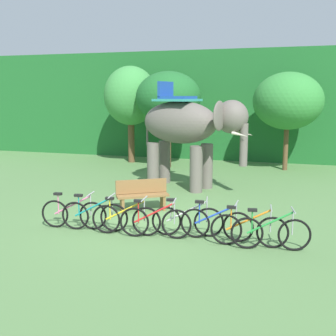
# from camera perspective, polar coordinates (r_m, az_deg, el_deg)

# --- Properties ---
(ground_plane) EXTENTS (80.00, 80.00, 0.00)m
(ground_plane) POSITION_cam_1_polar(r_m,az_deg,el_deg) (11.15, -2.87, -7.37)
(ground_plane) COLOR #567F47
(foliage_hedge) EXTENTS (36.00, 6.00, 5.54)m
(foliage_hedge) POSITION_cam_1_polar(r_m,az_deg,el_deg) (24.42, 8.46, 8.51)
(foliage_hedge) COLOR #1E6028
(foliage_hedge) RESTS_ON ground
(tree_center_left) EXTENTS (2.60, 2.60, 4.70)m
(tree_center_left) POSITION_cam_1_polar(r_m,az_deg,el_deg) (20.82, -5.09, 9.68)
(tree_center_left) COLOR brown
(tree_center_left) RESTS_ON ground
(tree_center) EXTENTS (2.95, 2.95, 4.37)m
(tree_center) POSITION_cam_1_polar(r_m,az_deg,el_deg) (19.26, 0.06, 9.53)
(tree_center) COLOR brown
(tree_center) RESTS_ON ground
(tree_center_right) EXTENTS (3.03, 3.03, 4.30)m
(tree_center_right) POSITION_cam_1_polar(r_m,az_deg,el_deg) (19.24, 15.97, 8.72)
(tree_center_right) COLOR brown
(tree_center_right) RESTS_ON ground
(elephant) EXTENTS (4.24, 2.60, 3.78)m
(elephant) POSITION_cam_1_polar(r_m,az_deg,el_deg) (14.83, 2.72, 5.60)
(elephant) COLOR #665E56
(elephant) RESTS_ON ground
(bike_pink) EXTENTS (1.70, 0.52, 0.92)m
(bike_pink) POSITION_cam_1_polar(r_m,az_deg,el_deg) (10.80, -12.69, -6.05)
(bike_pink) COLOR black
(bike_pink) RESTS_ON ground
(bike_teal) EXTENTS (1.70, 0.52, 0.92)m
(bike_teal) POSITION_cam_1_polar(r_m,az_deg,el_deg) (10.54, -9.97, -6.36)
(bike_teal) COLOR black
(bike_teal) RESTS_ON ground
(bike_yellow) EXTENTS (1.71, 0.52, 0.92)m
(bike_yellow) POSITION_cam_1_polar(r_m,az_deg,el_deg) (10.13, -5.73, -6.91)
(bike_yellow) COLOR black
(bike_yellow) RESTS_ON ground
(bike_red) EXTENTS (1.70, 0.52, 0.92)m
(bike_red) POSITION_cam_1_polar(r_m,az_deg,el_deg) (9.87, -1.77, -7.32)
(bike_red) COLOR black
(bike_red) RESTS_ON ground
(bike_white) EXTENTS (1.69, 0.53, 0.92)m
(bike_white) POSITION_cam_1_polar(r_m,az_deg,el_deg) (9.99, 2.64, -7.11)
(bike_white) COLOR black
(bike_white) RESTS_ON ground
(bike_blue) EXTENTS (1.71, 0.52, 0.92)m
(bike_blue) POSITION_cam_1_polar(r_m,az_deg,el_deg) (9.79, 6.54, -7.52)
(bike_blue) COLOR black
(bike_blue) RESTS_ON ground
(bike_orange) EXTENTS (1.71, 0.52, 0.92)m
(bike_orange) POSITION_cam_1_polar(r_m,az_deg,el_deg) (9.49, 10.93, -8.22)
(bike_orange) COLOR black
(bike_orange) RESTS_ON ground
(bike_green) EXTENTS (1.69, 0.52, 0.92)m
(bike_green) POSITION_cam_1_polar(r_m,az_deg,el_deg) (9.39, 13.72, -8.52)
(bike_green) COLOR black
(bike_green) RESTS_ON ground
(wooden_bench) EXTENTS (1.49, 1.15, 0.89)m
(wooden_bench) POSITION_cam_1_polar(r_m,az_deg,el_deg) (12.18, -3.52, -3.56)
(wooden_bench) COLOR brown
(wooden_bench) RESTS_ON ground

